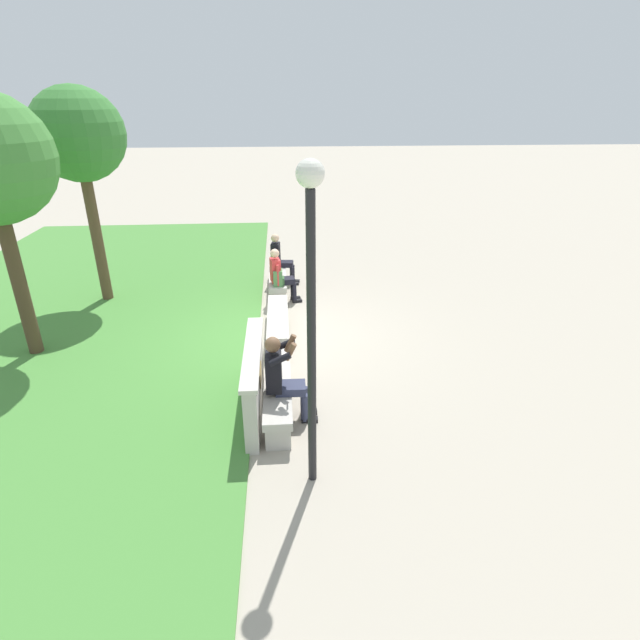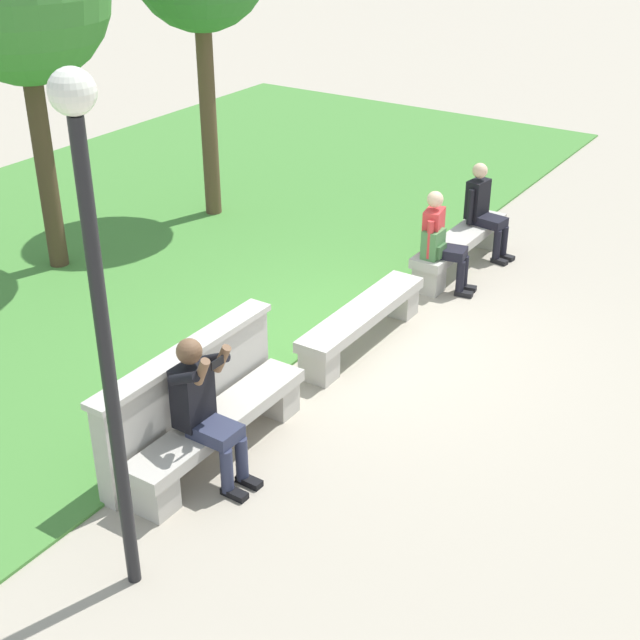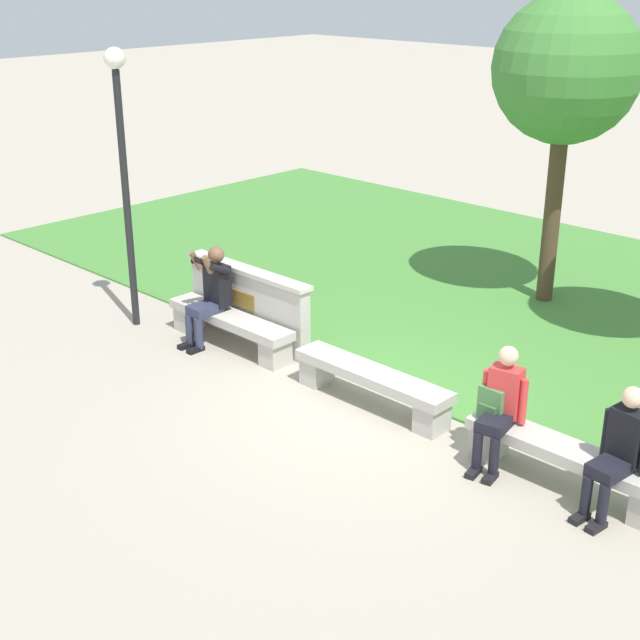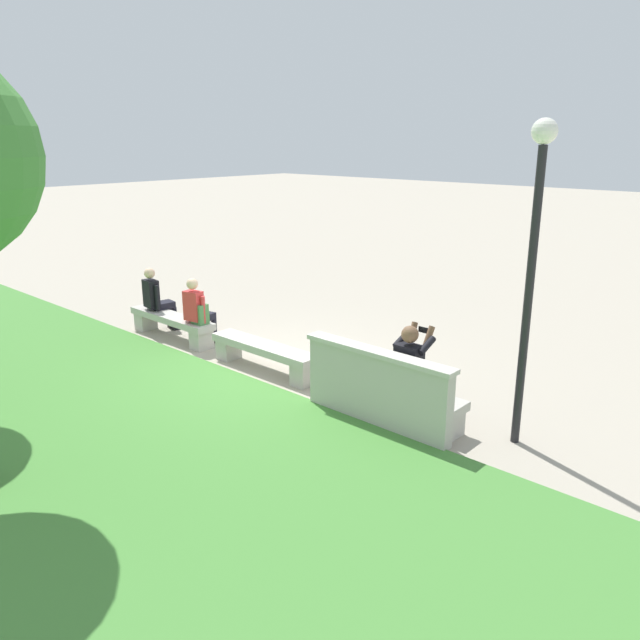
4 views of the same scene
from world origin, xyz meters
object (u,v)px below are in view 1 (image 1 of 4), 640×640
bench_main (278,390)px  person_distant (280,274)px  backpack (278,278)px  lamp_post (311,290)px  tree_behind_wall (78,137)px  bench_near (278,322)px  person_photographer (282,375)px  bench_mid (278,279)px  person_companion (280,257)px

bench_main → person_distant: (4.24, -0.07, 0.37)m
bench_main → backpack: bearing=-0.3°
person_distant → backpack: 0.13m
person_distant → lamp_post: bearing=-176.5°
bench_main → tree_behind_wall: bearing=39.8°
bench_main → lamp_post: size_ratio=0.56×
person_distant → backpack: person_distant is taller
bench_near → backpack: backpack is taller
person_photographer → tree_behind_wall: size_ratio=0.29×
bench_near → backpack: (1.64, -0.02, 0.32)m
bench_mid → backpack: (-0.84, -0.02, 0.32)m
bench_near → bench_mid: bearing=0.0°
bench_mid → person_companion: person_companion is taller
bench_near → bench_mid: (2.48, 0.00, 0.00)m
bench_mid → person_companion: 0.65m
bench_main → bench_near: 2.48m
person_photographer → backpack: bearing=0.7°
person_photographer → person_companion: 5.78m
person_companion → backpack: 1.38m
bench_near → lamp_post: (-4.04, -0.42, 2.18)m
bench_main → tree_behind_wall: tree_behind_wall is taller
bench_mid → backpack: 0.90m
bench_mid → lamp_post: 6.89m
bench_mid → person_photographer: size_ratio=1.59×
bench_mid → tree_behind_wall: (-0.24, 3.93, 3.24)m
person_companion → bench_near: bearing=178.8°
tree_behind_wall → bench_near: bearing=-119.7°
lamp_post → backpack: bearing=4.0°
bench_near → bench_mid: 2.48m
bench_main → backpack: size_ratio=4.92×
bench_main → backpack: 4.14m
person_distant → tree_behind_wall: tree_behind_wall is taller
backpack → tree_behind_wall: 4.95m
bench_mid → lamp_post: size_ratio=0.56×
bench_mid → person_photographer: person_photographer is taller
person_photographer → lamp_post: (-1.28, -0.34, 1.75)m
bench_near → person_distant: 1.79m
tree_behind_wall → bench_main: bearing=-140.2°
person_photographer → tree_behind_wall: tree_behind_wall is taller
person_photographer → tree_behind_wall: (5.01, 4.01, 2.81)m
bench_mid → bench_near: bearing=180.0°
lamp_post → bench_mid: bearing=3.7°
bench_mid → person_distant: 0.82m
bench_main → bench_mid: 4.97m
bench_mid → person_companion: size_ratio=1.67×
bench_near → person_photographer: bearing=-178.4°
bench_main → person_companion: size_ratio=1.67×
person_photographer → lamp_post: size_ratio=0.35×
person_photographer → tree_behind_wall: bearing=38.7°
backpack → tree_behind_wall: size_ratio=0.09×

